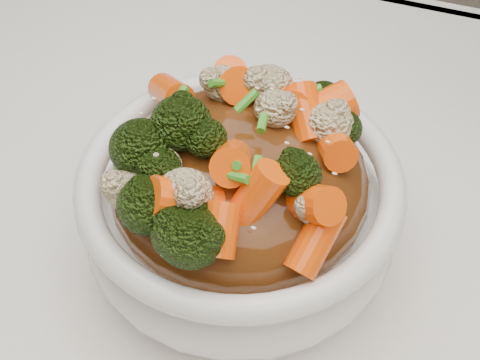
% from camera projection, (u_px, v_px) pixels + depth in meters
% --- Properties ---
extents(tablecloth, '(1.20, 0.80, 0.04)m').
position_uv_depth(tablecloth, '(276.00, 329.00, 0.45)').
color(tablecloth, white).
rests_on(tablecloth, dining_table).
extents(bowl, '(0.27, 0.27, 0.08)m').
position_uv_depth(bowl, '(240.00, 212.00, 0.44)').
color(bowl, white).
rests_on(bowl, tablecloth).
extents(sauce_base, '(0.22, 0.22, 0.09)m').
position_uv_depth(sauce_base, '(240.00, 183.00, 0.42)').
color(sauce_base, '#4E260D').
rests_on(sauce_base, bowl).
extents(carrots, '(0.22, 0.22, 0.05)m').
position_uv_depth(carrots, '(240.00, 113.00, 0.38)').
color(carrots, '#FF5408').
rests_on(carrots, sauce_base).
extents(broccoli, '(0.22, 0.22, 0.04)m').
position_uv_depth(broccoli, '(240.00, 114.00, 0.38)').
color(broccoli, black).
rests_on(broccoli, sauce_base).
extents(cauliflower, '(0.22, 0.22, 0.03)m').
position_uv_depth(cauliflower, '(240.00, 116.00, 0.38)').
color(cauliflower, beige).
rests_on(cauliflower, sauce_base).
extents(scallions, '(0.16, 0.16, 0.02)m').
position_uv_depth(scallions, '(240.00, 111.00, 0.38)').
color(scallions, '#389121').
rests_on(scallions, sauce_base).
extents(sesame_seeds, '(0.20, 0.20, 0.01)m').
position_uv_depth(sesame_seeds, '(240.00, 111.00, 0.38)').
color(sesame_seeds, beige).
rests_on(sesame_seeds, sauce_base).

